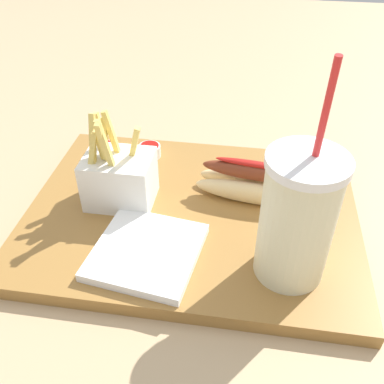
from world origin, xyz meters
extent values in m
cube|color=tan|center=(0.00, 0.00, -0.01)|extent=(2.40, 2.40, 0.02)
cube|color=olive|center=(0.00, 0.00, 0.01)|extent=(0.45, 0.34, 0.02)
cylinder|color=beige|center=(0.13, -0.09, 0.09)|extent=(0.08, 0.08, 0.15)
cylinder|color=white|center=(0.13, -0.09, 0.17)|extent=(0.09, 0.09, 0.01)
cylinder|color=red|center=(0.13, -0.09, 0.23)|extent=(0.01, 0.02, 0.11)
cube|color=white|center=(-0.10, 0.01, 0.06)|extent=(0.09, 0.07, 0.07)
cube|color=#E5C660|center=(-0.13, 0.00, 0.11)|extent=(0.01, 0.04, 0.07)
cube|color=#E5C660|center=(-0.11, 0.02, 0.11)|extent=(0.02, 0.01, 0.08)
cube|color=#E5C660|center=(-0.12, 0.00, 0.11)|extent=(0.01, 0.01, 0.06)
cube|color=#E5C660|center=(-0.11, -0.01, 0.12)|extent=(0.01, 0.03, 0.08)
cube|color=#E5C660|center=(-0.12, 0.01, 0.11)|extent=(0.01, 0.03, 0.06)
cube|color=#E5C660|center=(-0.13, 0.03, 0.11)|extent=(0.01, 0.01, 0.07)
cube|color=#E5C660|center=(-0.11, -0.01, 0.12)|extent=(0.02, 0.01, 0.08)
cube|color=#E5C660|center=(-0.13, -0.01, 0.10)|extent=(0.02, 0.02, 0.06)
cube|color=#E5C660|center=(-0.08, 0.01, 0.10)|extent=(0.02, 0.02, 0.07)
ellipsoid|color=#E5C689|center=(0.08, 0.03, 0.04)|extent=(0.17, 0.05, 0.03)
ellipsoid|color=#E5C689|center=(0.08, 0.05, 0.04)|extent=(0.17, 0.05, 0.03)
ellipsoid|color=maroon|center=(0.08, 0.04, 0.06)|extent=(0.15, 0.04, 0.02)
ellipsoid|color=red|center=(0.08, 0.04, 0.08)|extent=(0.12, 0.03, 0.01)
cylinder|color=white|center=(-0.16, 0.11, 0.03)|extent=(0.03, 0.03, 0.02)
cylinder|color=#B2140F|center=(-0.16, 0.11, 0.04)|extent=(0.03, 0.03, 0.01)
cylinder|color=white|center=(-0.09, 0.12, 0.03)|extent=(0.03, 0.03, 0.02)
cylinder|color=#B2140F|center=(-0.09, 0.12, 0.04)|extent=(0.03, 0.03, 0.01)
cube|color=white|center=(-0.04, -0.09, 0.03)|extent=(0.14, 0.14, 0.01)
camera|label=1|loc=(0.07, -0.45, 0.41)|focal=40.61mm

